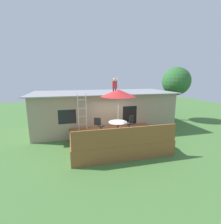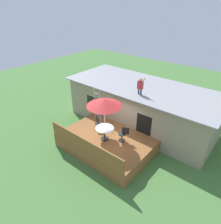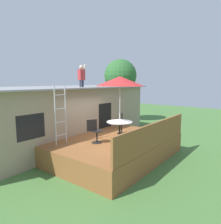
# 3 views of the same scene
# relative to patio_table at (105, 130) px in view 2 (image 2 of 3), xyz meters

# --- Properties ---
(ground_plane) EXTENTS (40.00, 40.00, 0.00)m
(ground_plane) POSITION_rel_patio_table_xyz_m (-0.03, 0.29, -1.39)
(ground_plane) COLOR #477538
(house) EXTENTS (10.50, 4.50, 2.87)m
(house) POSITION_rel_patio_table_xyz_m (-0.03, 3.89, 0.06)
(house) COLOR gray
(house) RESTS_ON ground
(deck) EXTENTS (5.24, 3.82, 0.80)m
(deck) POSITION_rel_patio_table_xyz_m (-0.03, 0.29, -0.99)
(deck) COLOR brown
(deck) RESTS_ON ground
(deck_railing) EXTENTS (5.14, 0.08, 0.90)m
(deck_railing) POSITION_rel_patio_table_xyz_m (-0.03, -1.57, -0.14)
(deck_railing) COLOR brown
(deck_railing) RESTS_ON deck
(patio_table) EXTENTS (1.04, 1.04, 0.74)m
(patio_table) POSITION_rel_patio_table_xyz_m (0.00, 0.00, 0.00)
(patio_table) COLOR black
(patio_table) RESTS_ON deck
(patio_umbrella) EXTENTS (1.90, 1.90, 2.54)m
(patio_umbrella) POSITION_rel_patio_table_xyz_m (-0.00, 0.00, 1.76)
(patio_umbrella) COLOR silver
(patio_umbrella) RESTS_ON deck
(step_ladder) EXTENTS (0.52, 0.04, 2.20)m
(step_ladder) POSITION_rel_patio_table_xyz_m (-1.84, 1.38, 0.51)
(step_ladder) COLOR silver
(step_ladder) RESTS_ON deck
(person_figure) EXTENTS (0.47, 0.20, 1.11)m
(person_figure) POSITION_rel_patio_table_xyz_m (0.53, 2.64, 2.09)
(person_figure) COLOR #33384C
(person_figure) RESTS_ON house
(patio_chair_left) EXTENTS (0.59, 0.44, 0.92)m
(patio_chair_left) POSITION_rel_patio_table_xyz_m (-0.95, 0.48, -0.13)
(patio_chair_left) COLOR black
(patio_chair_left) RESTS_ON deck
(patio_chair_right) EXTENTS (0.58, 0.44, 0.92)m
(patio_chair_right) POSITION_rel_patio_table_xyz_m (0.92, 0.53, -0.13)
(patio_chair_right) COLOR black
(patio_chair_right) RESTS_ON deck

